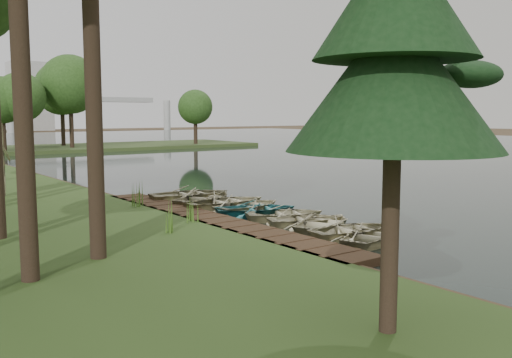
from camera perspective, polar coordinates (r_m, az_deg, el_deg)
ground at (r=22.99m, az=-1.15°, el=-4.20°), size 300.00×300.00×0.00m
water at (r=57.89m, az=11.61°, el=2.14°), size 130.00×200.00×0.05m
boardwalk at (r=22.09m, az=-4.54°, el=-4.27°), size 1.60×16.00×0.30m
peninsula at (r=71.69m, az=-19.52°, el=2.87°), size 50.00×14.00×0.45m
far_trees at (r=70.70m, az=-22.31°, el=7.75°), size 45.60×5.60×8.80m
building_a at (r=164.22m, az=-21.65°, el=7.67°), size 10.00×8.00×18.00m
rowboat_0 at (r=19.18m, az=11.63°, el=-5.35°), size 3.64×3.07×0.64m
rowboat_1 at (r=19.92m, az=9.74°, el=-4.83°), size 3.55×2.75×0.68m
rowboat_2 at (r=21.06m, az=6.88°, el=-4.18°), size 3.86×3.33×0.67m
rowboat_3 at (r=21.75m, az=5.13°, el=-3.87°), size 3.61×3.13×0.63m
rowboat_4 at (r=22.82m, az=2.97°, el=-3.33°), size 3.79×3.29×0.66m
rowboat_5 at (r=23.77m, az=0.04°, el=-2.87°), size 4.07×3.53×0.70m
rowboat_6 at (r=24.72m, az=-0.68°, el=-2.50°), size 3.68×2.83×0.71m
rowboat_7 at (r=25.50m, az=-3.04°, el=-2.13°), size 4.05×3.06×0.79m
rowboat_8 at (r=26.82m, az=-5.06°, el=-1.74°), size 4.55×4.01×0.78m
rowboat_9 at (r=27.89m, az=-6.54°, el=-1.40°), size 4.37×3.43×0.82m
stored_rowboat at (r=30.28m, az=-23.92°, el=-0.89°), size 4.09×3.36×0.74m
pine_tree at (r=10.46m, az=13.77°, el=13.87°), size 3.80×3.80×8.40m
reeds_0 at (r=19.49m, az=-8.56°, el=-3.72°), size 0.60×0.60×1.07m
reeds_1 at (r=21.33m, az=-6.59°, el=-3.01°), size 0.60×0.60×0.92m
reeds_2 at (r=26.70m, az=-15.91°, el=-1.10°), size 0.60×0.60×1.11m
reeds_3 at (r=25.13m, az=-11.57°, el=-1.54°), size 0.60×0.60×1.03m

